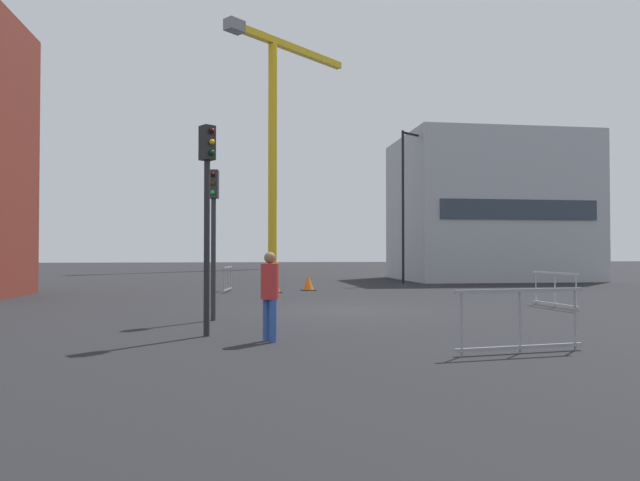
% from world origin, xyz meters
% --- Properties ---
extents(ground, '(160.00, 160.00, 0.00)m').
position_xyz_m(ground, '(0.00, 0.00, 0.00)').
color(ground, black).
extents(office_block, '(10.88, 8.18, 8.73)m').
position_xyz_m(office_block, '(12.20, 17.20, 4.36)').
color(office_block, '#A8AAB2').
rests_on(office_block, ground).
extents(construction_crane, '(13.21, 11.54, 23.75)m').
position_xyz_m(construction_crane, '(0.51, 41.67, 15.57)').
color(construction_crane, gold).
rests_on(construction_crane, ground).
extents(streetlamp_tall, '(1.75, 1.20, 8.27)m').
position_xyz_m(streetlamp_tall, '(5.84, 13.54, 4.84)').
color(streetlamp_tall, black).
rests_on(streetlamp_tall, ground).
extents(traffic_light_crosswalk, '(0.36, 0.38, 4.26)m').
position_xyz_m(traffic_light_crosswalk, '(-3.78, -4.79, 2.84)').
color(traffic_light_crosswalk, '#232326').
rests_on(traffic_light_crosswalk, ground).
extents(traffic_light_far, '(0.27, 0.38, 3.74)m').
position_xyz_m(traffic_light_far, '(-3.76, -2.13, 2.52)').
color(traffic_light_far, '#2D2D30').
rests_on(traffic_light_far, ground).
extents(pedestrian_walking, '(0.34, 0.34, 1.70)m').
position_xyz_m(pedestrian_walking, '(-2.56, -5.68, 0.99)').
color(pedestrian_walking, '#33519E').
rests_on(pedestrian_walking, ground).
extents(safety_barrier_mid_span, '(2.42, 0.38, 1.08)m').
position_xyz_m(safety_barrier_mid_span, '(1.53, -7.53, 0.56)').
color(safety_barrier_mid_span, gray).
rests_on(safety_barrier_mid_span, ground).
extents(safety_barrier_right_run, '(0.34, 2.04, 1.08)m').
position_xyz_m(safety_barrier_right_run, '(-3.60, 8.24, 0.56)').
color(safety_barrier_right_run, gray).
rests_on(safety_barrier_right_run, ground).
extents(safety_barrier_front, '(0.24, 2.20, 1.08)m').
position_xyz_m(safety_barrier_front, '(6.47, -0.16, 0.56)').
color(safety_barrier_front, '#B2B5BA').
rests_on(safety_barrier_front, ground).
extents(traffic_cone_by_barrier, '(0.66, 0.66, 0.67)m').
position_xyz_m(traffic_cone_by_barrier, '(-0.07, 8.71, 0.31)').
color(traffic_cone_by_barrier, black).
rests_on(traffic_cone_by_barrier, ground).
extents(traffic_cone_orange, '(0.49, 0.49, 0.50)m').
position_xyz_m(traffic_cone_orange, '(-1.58, 7.56, 0.23)').
color(traffic_cone_orange, black).
rests_on(traffic_cone_orange, ground).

